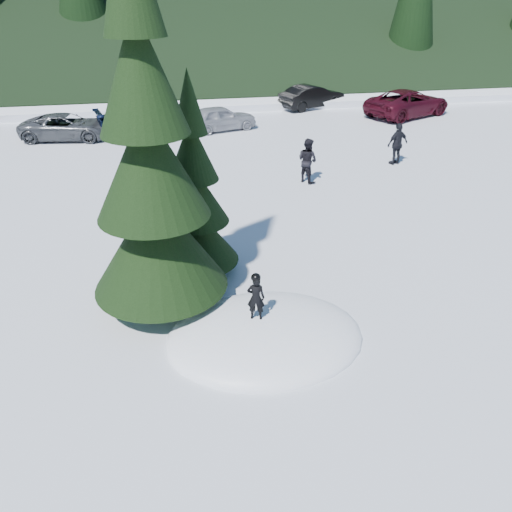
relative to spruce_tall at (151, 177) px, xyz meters
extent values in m
plane|color=white|center=(2.20, -1.80, -3.32)|extent=(200.00, 200.00, 0.00)
ellipsoid|color=white|center=(2.20, -1.80, -3.32)|extent=(4.48, 3.52, 0.96)
cylinder|color=#311D10|center=(0.00, 0.00, -2.62)|extent=(0.38, 0.38, 1.40)
cone|color=black|center=(0.00, 0.00, -1.53)|extent=(3.20, 3.20, 2.46)
cone|color=black|center=(0.00, 0.00, 0.33)|extent=(2.54, 2.54, 2.46)
cone|color=black|center=(0.00, 0.00, 2.19)|extent=(1.88, 1.88, 2.46)
cylinder|color=#311D10|center=(1.00, 1.40, -2.82)|extent=(0.26, 0.26, 1.00)
cone|color=black|center=(1.00, 1.40, -2.16)|extent=(2.20, 2.20, 1.52)
cone|color=black|center=(1.00, 1.40, -1.01)|extent=(1.75, 1.75, 1.52)
cone|color=black|center=(1.00, 1.40, 0.14)|extent=(1.29, 1.29, 1.52)
cone|color=black|center=(1.00, 1.40, 1.29)|extent=(0.84, 0.84, 1.52)
imported|color=black|center=(2.01, -1.67, -2.30)|extent=(0.45, 0.36, 1.07)
imported|color=black|center=(5.89, 7.76, -2.44)|extent=(1.03, 1.08, 1.76)
imported|color=black|center=(10.34, 9.17, -2.42)|extent=(1.14, 0.73, 1.80)
imported|color=#484B4F|center=(-4.36, 16.05, -2.69)|extent=(4.79, 2.71, 1.26)
imported|color=black|center=(-0.59, 16.53, -2.63)|extent=(5.11, 3.02, 1.39)
imported|color=#989AA1|center=(3.51, 16.32, -2.66)|extent=(4.13, 2.55, 1.31)
imported|color=black|center=(9.89, 20.65, -2.61)|extent=(4.57, 3.04, 1.42)
imported|color=#3D0B17|center=(14.90, 17.52, -2.55)|extent=(6.08, 4.59, 1.53)
camera|label=1|loc=(0.31, -10.59, 3.73)|focal=35.00mm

